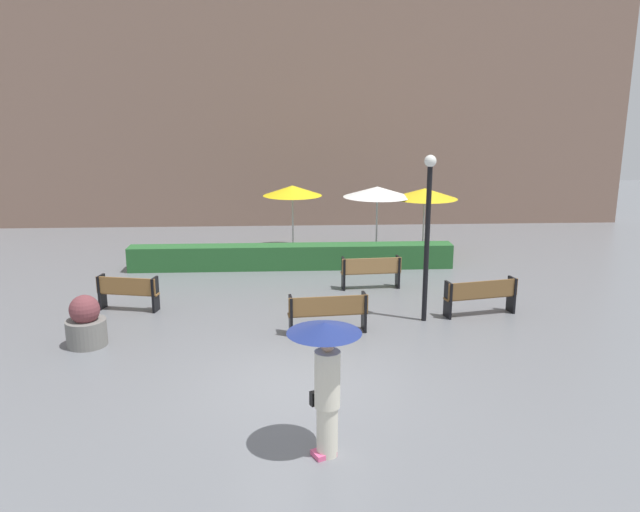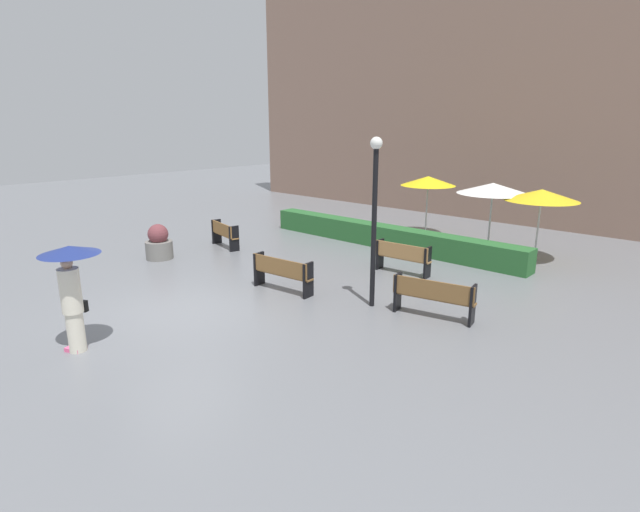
{
  "view_description": "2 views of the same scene",
  "coord_description": "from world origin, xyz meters",
  "px_view_note": "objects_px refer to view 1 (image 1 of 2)",
  "views": [
    {
      "loc": [
        -0.22,
        -10.89,
        5.17
      ],
      "look_at": [
        0.54,
        3.91,
        1.5
      ],
      "focal_mm": 35.39,
      "sensor_mm": 36.0,
      "label": 1
    },
    {
      "loc": [
        9.76,
        -5.79,
        4.29
      ],
      "look_at": [
        1.22,
        3.5,
        0.88
      ],
      "focal_mm": 28.03,
      "sensor_mm": 36.0,
      "label": 2
    }
  ],
  "objects_px": {
    "pedestrian_with_umbrella": "(326,367)",
    "patio_umbrella_yellow": "(292,191)",
    "lamp_post": "(428,222)",
    "patio_umbrella_white": "(377,192)",
    "bench_far_left": "(128,291)",
    "patio_umbrella_yellow_far": "(425,194)",
    "planter_pot": "(86,324)",
    "bench_mid_center": "(328,311)",
    "bench_far_right": "(481,294)",
    "bench_back_row": "(371,270)"
  },
  "relations": [
    {
      "from": "bench_mid_center",
      "to": "patio_umbrella_yellow_far",
      "type": "height_order",
      "value": "patio_umbrella_yellow_far"
    },
    {
      "from": "bench_mid_center",
      "to": "patio_umbrella_yellow_far",
      "type": "bearing_deg",
      "value": 63.32
    },
    {
      "from": "patio_umbrella_yellow_far",
      "to": "pedestrian_with_umbrella",
      "type": "bearing_deg",
      "value": -108.19
    },
    {
      "from": "bench_far_left",
      "to": "patio_umbrella_yellow_far",
      "type": "distance_m",
      "value": 10.47
    },
    {
      "from": "bench_back_row",
      "to": "lamp_post",
      "type": "relative_size",
      "value": 0.43
    },
    {
      "from": "bench_far_right",
      "to": "bench_mid_center",
      "type": "distance_m",
      "value": 3.98
    },
    {
      "from": "patio_umbrella_yellow",
      "to": "patio_umbrella_yellow_far",
      "type": "distance_m",
      "value": 4.55
    },
    {
      "from": "planter_pot",
      "to": "patio_umbrella_white",
      "type": "distance_m",
      "value": 11.06
    },
    {
      "from": "bench_far_left",
      "to": "patio_umbrella_white",
      "type": "relative_size",
      "value": 0.68
    },
    {
      "from": "patio_umbrella_yellow",
      "to": "bench_back_row",
      "type": "bearing_deg",
      "value": -66.17
    },
    {
      "from": "bench_mid_center",
      "to": "pedestrian_with_umbrella",
      "type": "relative_size",
      "value": 0.88
    },
    {
      "from": "bench_back_row",
      "to": "bench_far_left",
      "type": "relative_size",
      "value": 1.07
    },
    {
      "from": "pedestrian_with_umbrella",
      "to": "lamp_post",
      "type": "distance_m",
      "value": 6.47
    },
    {
      "from": "pedestrian_with_umbrella",
      "to": "patio_umbrella_yellow_far",
      "type": "bearing_deg",
      "value": 71.81
    },
    {
      "from": "bench_back_row",
      "to": "bench_mid_center",
      "type": "relative_size",
      "value": 0.93
    },
    {
      "from": "bench_back_row",
      "to": "patio_umbrella_white",
      "type": "relative_size",
      "value": 0.73
    },
    {
      "from": "pedestrian_with_umbrella",
      "to": "patio_umbrella_yellow",
      "type": "height_order",
      "value": "patio_umbrella_yellow"
    },
    {
      "from": "bench_back_row",
      "to": "patio_umbrella_yellow",
      "type": "height_order",
      "value": "patio_umbrella_yellow"
    },
    {
      "from": "patio_umbrella_white",
      "to": "planter_pot",
      "type": "bearing_deg",
      "value": -132.67
    },
    {
      "from": "bench_back_row",
      "to": "bench_far_right",
      "type": "bearing_deg",
      "value": -44.85
    },
    {
      "from": "bench_far_right",
      "to": "patio_umbrella_white",
      "type": "distance_m",
      "value": 6.94
    },
    {
      "from": "patio_umbrella_yellow_far",
      "to": "bench_mid_center",
      "type": "bearing_deg",
      "value": -116.68
    },
    {
      "from": "bench_mid_center",
      "to": "patio_umbrella_white",
      "type": "xyz_separation_m",
      "value": [
        2.15,
        7.57,
        1.63
      ]
    },
    {
      "from": "bench_far_left",
      "to": "planter_pot",
      "type": "height_order",
      "value": "planter_pot"
    },
    {
      "from": "bench_far_right",
      "to": "planter_pot",
      "type": "bearing_deg",
      "value": -170.57
    },
    {
      "from": "bench_far_left",
      "to": "patio_umbrella_yellow",
      "type": "distance_m",
      "value": 7.86
    },
    {
      "from": "patio_umbrella_yellow",
      "to": "patio_umbrella_yellow_far",
      "type": "xyz_separation_m",
      "value": [
        4.48,
        -0.82,
        -0.02
      ]
    },
    {
      "from": "bench_far_left",
      "to": "patio_umbrella_yellow_far",
      "type": "relative_size",
      "value": 0.69
    },
    {
      "from": "bench_far_right",
      "to": "patio_umbrella_yellow_far",
      "type": "xyz_separation_m",
      "value": [
        -0.08,
        6.44,
        1.56
      ]
    },
    {
      "from": "patio_umbrella_yellow",
      "to": "patio_umbrella_white",
      "type": "xyz_separation_m",
      "value": [
        2.87,
        -0.73,
        0.04
      ]
    },
    {
      "from": "bench_mid_center",
      "to": "planter_pot",
      "type": "xyz_separation_m",
      "value": [
        -5.26,
        -0.47,
        -0.04
      ]
    },
    {
      "from": "patio_umbrella_yellow",
      "to": "patio_umbrella_yellow_far",
      "type": "relative_size",
      "value": 1.01
    },
    {
      "from": "bench_back_row",
      "to": "pedestrian_with_umbrella",
      "type": "distance_m",
      "value": 8.7
    },
    {
      "from": "lamp_post",
      "to": "patio_umbrella_white",
      "type": "height_order",
      "value": "lamp_post"
    },
    {
      "from": "lamp_post",
      "to": "patio_umbrella_white",
      "type": "xyz_separation_m",
      "value": [
        -0.22,
        6.83,
        -0.27
      ]
    },
    {
      "from": "planter_pot",
      "to": "patio_umbrella_yellow",
      "type": "distance_m",
      "value": 10.01
    },
    {
      "from": "planter_pot",
      "to": "lamp_post",
      "type": "relative_size",
      "value": 0.29
    },
    {
      "from": "planter_pot",
      "to": "bench_far_right",
      "type": "bearing_deg",
      "value": 9.43
    },
    {
      "from": "patio_umbrella_white",
      "to": "patio_umbrella_yellow_far",
      "type": "height_order",
      "value": "patio_umbrella_white"
    },
    {
      "from": "pedestrian_with_umbrella",
      "to": "bench_mid_center",
      "type": "bearing_deg",
      "value": 85.97
    },
    {
      "from": "bench_back_row",
      "to": "planter_pot",
      "type": "bearing_deg",
      "value": -149.72
    },
    {
      "from": "planter_pot",
      "to": "patio_umbrella_yellow_far",
      "type": "height_order",
      "value": "patio_umbrella_yellow_far"
    },
    {
      "from": "pedestrian_with_umbrella",
      "to": "patio_umbrella_yellow_far",
      "type": "xyz_separation_m",
      "value": [
        4.11,
        12.52,
        0.69
      ]
    },
    {
      "from": "patio_umbrella_yellow_far",
      "to": "lamp_post",
      "type": "bearing_deg",
      "value": -101.64
    },
    {
      "from": "planter_pot",
      "to": "pedestrian_with_umbrella",
      "type": "bearing_deg",
      "value": -42.94
    },
    {
      "from": "bench_far_left",
      "to": "bench_mid_center",
      "type": "bearing_deg",
      "value": -20.66
    },
    {
      "from": "bench_far_right",
      "to": "lamp_post",
      "type": "relative_size",
      "value": 0.47
    },
    {
      "from": "pedestrian_with_umbrella",
      "to": "patio_umbrella_yellow",
      "type": "xyz_separation_m",
      "value": [
        -0.36,
        13.34,
        0.71
      ]
    },
    {
      "from": "pedestrian_with_umbrella",
      "to": "patio_umbrella_yellow",
      "type": "distance_m",
      "value": 13.36
    },
    {
      "from": "bench_far_right",
      "to": "bench_mid_center",
      "type": "bearing_deg",
      "value": -164.83
    }
  ]
}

